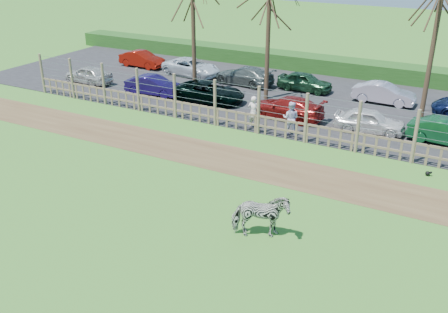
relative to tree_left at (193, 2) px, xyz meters
The scene contains 23 objects.
ground 15.17m from the tree_left, 62.53° to the right, with size 120.00×120.00×0.00m, color #569849.
dirt_strip 11.74m from the tree_left, 50.91° to the right, with size 34.00×2.80×0.01m, color brown.
asphalt 8.81m from the tree_left, 17.10° to the left, with size 44.00×13.00×0.04m, color #232326.
hedge 12.20m from the tree_left, 54.16° to the left, with size 46.00×2.00×1.10m, color #1E4716.
fence 9.25m from the tree_left, 34.70° to the right, with size 30.16×0.16×2.50m.
tree_left is the anchor object (origin of this frame).
tree_mid 4.67m from the tree_left, 12.53° to the left, with size 4.80×4.80×6.83m.
tree_right 13.59m from the tree_left, ahead, with size 4.80×4.80×7.35m.
zebra 17.48m from the tree_left, 51.19° to the right, with size 0.87×1.90×1.61m, color gray.
visitor_a 8.59m from the tree_left, 33.54° to the right, with size 0.63×0.41×1.72m, color silver.
visitor_b 10.09m from the tree_left, 26.09° to the right, with size 0.84×0.65×1.72m, color silver.
crow 16.76m from the tree_left, 20.33° to the right, with size 0.27×0.20×0.22m.
car_0 9.09m from the tree_left, 168.27° to the right, with size 1.42×3.52×1.20m, color beige.
car_1 5.61m from the tree_left, 141.12° to the right, with size 1.27×3.64×1.20m, color #1A0E4B.
car_2 5.40m from the tree_left, 33.86° to the right, with size 1.99×4.32×1.20m, color black.
car_3 8.71m from the tree_left, 14.00° to the right, with size 1.68×4.13×1.20m, color maroon.
car_4 12.57m from the tree_left, ahead, with size 1.42×3.52×1.20m, color white.
car_5 15.98m from the tree_left, ahead, with size 1.27×3.64×1.20m, color #104E25.
car_7 9.38m from the tree_left, 151.46° to the left, with size 1.27×3.64×1.20m, color maroon.
car_8 6.53m from the tree_left, 124.65° to the left, with size 1.99×4.32×1.20m, color silver.
car_9 6.21m from the tree_left, 58.43° to the left, with size 1.68×4.13×1.20m, color #555F5A.
car_10 8.63m from the tree_left, 31.52° to the left, with size 1.42×3.52×1.20m, color #1D4428.
car_11 12.61m from the tree_left, 17.56° to the left, with size 1.27×3.64×1.20m, color silver.
Camera 1 is at (9.72, -13.67, 9.35)m, focal length 40.00 mm.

